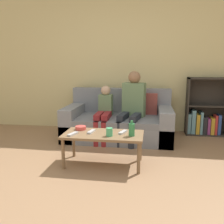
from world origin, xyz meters
TOP-DOWN VIEW (x-y plane):
  - ground_plane at (0.00, 0.00)m, footprint 22.00×22.00m
  - wall_back at (0.00, 2.44)m, footprint 12.00×0.06m
  - couch at (0.06, 1.86)m, footprint 1.76×0.99m
  - bookshelf at (1.56, 2.29)m, footprint 0.77×0.28m
  - coffee_table at (0.01, 0.66)m, footprint 0.98×0.50m
  - person_adult at (0.29, 1.76)m, footprint 0.44×0.71m
  - person_child at (-0.17, 1.70)m, footprint 0.22×0.66m
  - cup_near at (0.10, 0.56)m, footprint 0.08×0.08m
  - tv_remote_0 at (-0.14, 0.68)m, footprint 0.07×0.18m
  - tv_remote_1 at (-0.34, 0.54)m, footprint 0.10×0.18m
  - tv_remote_2 at (0.25, 0.71)m, footprint 0.10×0.18m
  - snack_bowl at (-0.31, 0.80)m, footprint 0.14×0.14m
  - bottle at (0.36, 0.61)m, footprint 0.07×0.07m

SIDE VIEW (x-z plane):
  - ground_plane at x=0.00m, z-range 0.00..0.00m
  - couch at x=0.06m, z-range -0.14..0.67m
  - coffee_table at x=0.01m, z-range 0.16..0.56m
  - bookshelf at x=1.56m, z-range -0.13..0.88m
  - tv_remote_0 at x=-0.14m, z-range 0.40..0.42m
  - tv_remote_1 at x=-0.34m, z-range 0.40..0.42m
  - tv_remote_2 at x=0.25m, z-range 0.40..0.42m
  - snack_bowl at x=-0.31m, z-range 0.40..0.45m
  - cup_near at x=0.10m, z-range 0.40..0.50m
  - bottle at x=0.36m, z-range 0.39..0.57m
  - person_child at x=-0.17m, z-range 0.05..0.93m
  - person_adult at x=0.29m, z-range 0.07..1.20m
  - wall_back at x=0.00m, z-range 0.00..2.60m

